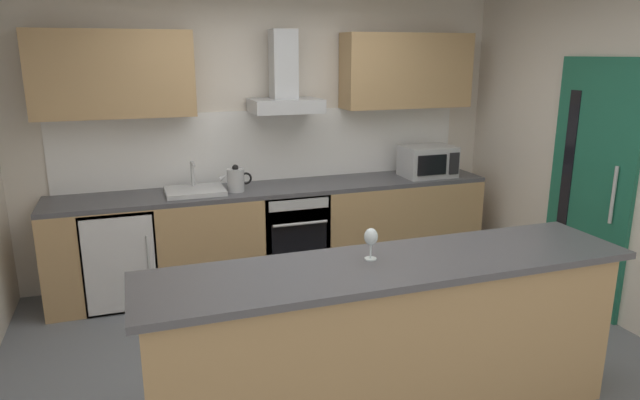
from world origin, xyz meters
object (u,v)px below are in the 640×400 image
object	(u,v)px
microwave	(428,161)
sink	(195,190)
range_hood	(284,86)
refrigerator	(120,254)
kettle	(236,180)
oven	(290,232)
wine_glass	(371,238)

from	to	relation	value
microwave	sink	bearing A→B (deg)	179.01
microwave	range_hood	world-z (taller)	range_hood
sink	range_hood	xyz separation A→B (m)	(0.85, 0.12, 0.86)
refrigerator	microwave	bearing A→B (deg)	-0.50
sink	kettle	bearing A→B (deg)	-7.25
microwave	sink	size ratio (longest dim) A/B	1.00
oven	refrigerator	size ratio (longest dim) A/B	0.94
oven	microwave	world-z (taller)	microwave
microwave	range_hood	distance (m)	1.59
kettle	wine_glass	distance (m)	2.13
oven	kettle	size ratio (longest dim) A/B	2.77
sink	wine_glass	size ratio (longest dim) A/B	2.81
range_hood	refrigerator	bearing A→B (deg)	-174.98
sink	kettle	xyz separation A→B (m)	(0.35, -0.04, 0.08)
refrigerator	kettle	world-z (taller)	kettle
wine_glass	microwave	bearing A→B (deg)	53.64
sink	kettle	world-z (taller)	sink
sink	wine_glass	world-z (taller)	sink
range_hood	wine_glass	size ratio (longest dim) A/B	4.05
wine_glass	refrigerator	bearing A→B (deg)	122.45
range_hood	wine_glass	world-z (taller)	range_hood
microwave	refrigerator	bearing A→B (deg)	179.50
sink	kettle	size ratio (longest dim) A/B	1.73
refrigerator	oven	bearing A→B (deg)	0.10
sink	kettle	distance (m)	0.36
kettle	refrigerator	bearing A→B (deg)	178.24
kettle	range_hood	size ratio (longest dim) A/B	0.40
refrigerator	microwave	size ratio (longest dim) A/B	1.70
oven	wine_glass	bearing A→B (deg)	-94.00
microwave	kettle	size ratio (longest dim) A/B	1.73
kettle	range_hood	world-z (taller)	range_hood
oven	kettle	world-z (taller)	kettle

